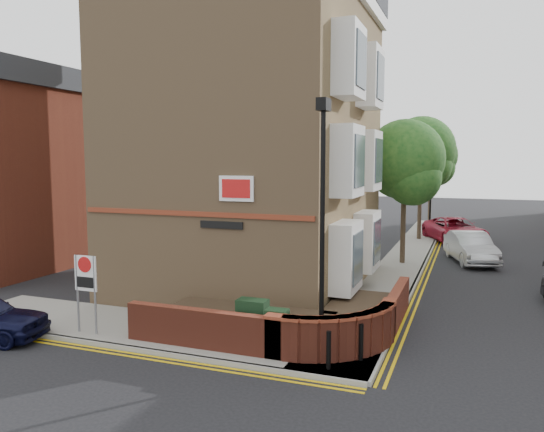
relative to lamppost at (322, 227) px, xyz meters
The scene contains 22 objects.
ground 3.90m from the lamppost, 143.13° to the right, with size 120.00×120.00×0.00m, color black.
pavement_corner 6.07m from the lamppost, behind, with size 13.00×3.00×0.12m, color gray.
pavement_main 15.17m from the lamppost, 88.45° to the left, with size 2.00×32.00×0.12m, color gray.
kerb_side 6.18m from the lamppost, 166.76° to the right, with size 13.00×0.15×0.12m, color gray.
kerb_main_near 15.22m from the lamppost, 84.60° to the left, with size 0.15×32.00×0.12m, color gray.
yellow_lines_side 6.27m from the lamppost, 164.13° to the right, with size 13.00×0.28×0.01m, color gold.
yellow_lines_main 15.26m from the lamppost, 83.64° to the left, with size 0.28×32.00×0.01m, color gold.
corner_building 8.62m from the lamppost, 123.16° to the left, with size 8.95×10.40×13.60m.
garden_wall 3.93m from the lamppost, 140.91° to the left, with size 6.80×6.00×1.20m, color maroon, non-canonical shape.
lamppost is the anchor object (origin of this frame).
utility_cabinet_large 3.24m from the lamppost, behind, with size 0.80×0.45×1.20m, color black.
utility_cabinet_small 2.90m from the lamppost, 169.70° to the right, with size 0.55×0.40×1.10m, color black.
bollard_near 2.91m from the lamppost, 63.43° to the right, with size 0.11×0.11×0.90m, color black.
bollard_far 2.95m from the lamppost, ahead, with size 0.11×0.11×0.90m, color black.
zone_sign 6.85m from the lamppost, behind, with size 0.72×0.07×2.20m.
side_building 17.98m from the lamppost, 157.72° to the left, with size 6.40×10.40×9.00m.
tree_near 12.92m from the lamppost, 88.22° to the left, with size 3.64×3.65×6.70m.
tree_mid 20.93m from the lamppost, 88.90° to the left, with size 4.03×4.03×7.42m.
tree_far 28.89m from the lamppost, 89.21° to the left, with size 3.81×3.81×7.00m.
traffic_light_assembly 23.82m from the lamppost, 88.07° to the left, with size 0.20×0.16×4.20m.
silver_car_near 15.22m from the lamppost, 76.90° to the left, with size 1.55×4.43×1.46m, color #A8ABB0.
red_car_main 21.15m from the lamppost, 83.21° to the left, with size 2.47×5.35×1.49m, color maroon.
Camera 1 is at (4.99, -11.18, 4.99)m, focal length 35.00 mm.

